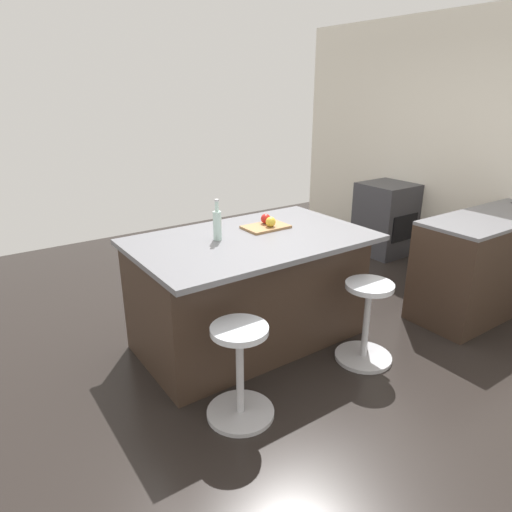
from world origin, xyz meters
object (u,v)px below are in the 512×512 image
oven_range (386,219)px  apple_red (266,219)px  cutting_board (266,227)px  water_bottle (217,224)px  stool_middle (240,375)px  kitchen_island (249,289)px  apple_yellow (271,222)px  stool_by_window (366,324)px

oven_range → apple_red: 2.53m
cutting_board → water_bottle: bearing=4.9°
oven_range → stool_middle: size_ratio=1.39×
oven_range → kitchen_island: 2.76m
apple_red → stool_middle: bearing=46.7°
water_bottle → oven_range: bearing=-164.8°
stool_middle → apple_yellow: 1.33m
apple_red → kitchen_island: bearing=28.4°
apple_yellow → water_bottle: size_ratio=0.26×
stool_middle → apple_yellow: apple_yellow is taller
kitchen_island → water_bottle: water_bottle is taller
stool_middle → apple_red: (-0.84, -0.89, 0.68)m
stool_middle → cutting_board: (-0.80, -0.84, 0.63)m
stool_middle → water_bottle: water_bottle is taller
stool_by_window → apple_yellow: (0.33, -0.80, 0.68)m
stool_by_window → apple_red: apple_red is taller
stool_middle → apple_yellow: size_ratio=7.90×
cutting_board → water_bottle: (0.48, 0.04, 0.11)m
cutting_board → water_bottle: 0.49m
stool_by_window → water_bottle: water_bottle is taller
cutting_board → apple_red: bearing=-126.0°
water_bottle → apple_red: bearing=-169.9°
stool_by_window → apple_yellow: bearing=-67.6°
water_bottle → cutting_board: bearing=-175.1°
apple_yellow → cutting_board: bearing=-67.9°
apple_yellow → oven_range: bearing=-161.8°
stool_by_window → stool_middle: 1.15m
stool_by_window → water_bottle: size_ratio=2.06×
apple_red → water_bottle: water_bottle is taller
stool_by_window → apple_yellow: 1.10m
stool_middle → apple_red: 1.40m
stool_middle → water_bottle: bearing=-112.1°
apple_yellow → water_bottle: (0.49, -0.00, 0.06)m
kitchen_island → apple_red: apple_red is taller
apple_red → water_bottle: size_ratio=0.26×
stool_middle → cutting_board: cutting_board is taller
cutting_board → apple_red: size_ratio=4.36×
apple_red → oven_range: bearing=-163.8°
kitchen_island → apple_red: (-0.27, -0.14, 0.52)m
oven_range → stool_middle: bearing=26.2°
stool_by_window → apple_red: size_ratio=7.79×
cutting_board → water_bottle: water_bottle is taller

